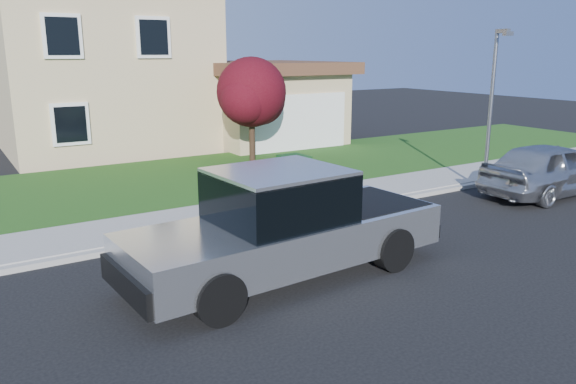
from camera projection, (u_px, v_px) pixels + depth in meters
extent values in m
plane|color=black|center=(328.00, 265.00, 11.10)|extent=(80.00, 80.00, 0.00)
cube|color=gray|center=(292.00, 218.00, 13.99)|extent=(40.00, 0.20, 0.12)
cube|color=gray|center=(270.00, 207.00, 14.89)|extent=(40.00, 2.00, 0.15)
cube|color=#1E4213|center=(201.00, 177.00, 18.59)|extent=(40.00, 7.00, 0.10)
cube|color=tan|center=(98.00, 73.00, 24.29)|extent=(8.00, 9.00, 6.40)
cube|color=tan|center=(263.00, 108.00, 25.56)|extent=(5.50, 6.00, 3.20)
cube|color=white|center=(299.00, 122.00, 23.17)|extent=(4.60, 0.12, 2.30)
cube|color=#4C2D1E|center=(262.00, 67.00, 25.13)|extent=(6.20, 6.80, 0.50)
cube|color=white|center=(62.00, 36.00, 19.07)|extent=(1.30, 0.10, 1.50)
cube|color=white|center=(153.00, 37.00, 20.72)|extent=(1.30, 0.10, 1.50)
cube|color=black|center=(71.00, 124.00, 19.80)|extent=(1.30, 0.10, 1.50)
cylinder|color=black|center=(219.00, 298.00, 8.59)|extent=(0.87, 0.37, 0.85)
cylinder|color=black|center=(166.00, 261.00, 10.14)|extent=(0.87, 0.37, 0.85)
cylinder|color=black|center=(393.00, 249.00, 10.73)|extent=(0.87, 0.37, 0.85)
cylinder|color=black|center=(328.00, 224.00, 12.27)|extent=(0.87, 0.37, 0.85)
cube|color=silver|center=(286.00, 238.00, 10.40)|extent=(6.19, 2.49, 0.77)
cube|color=black|center=(279.00, 197.00, 10.12)|extent=(2.35, 2.11, 0.90)
cube|color=silver|center=(279.00, 172.00, 10.00)|extent=(2.35, 2.11, 0.09)
cube|color=black|center=(367.00, 203.00, 11.46)|extent=(2.02, 1.92, 0.06)
cube|color=black|center=(126.00, 284.00, 8.71)|extent=(0.25, 2.03, 0.43)
cube|color=black|center=(401.00, 220.00, 12.18)|extent=(0.25, 2.03, 0.27)
cube|color=black|center=(207.00, 197.00, 10.57)|extent=(0.14, 0.24, 0.19)
imported|color=tan|center=(263.00, 212.00, 11.65)|extent=(0.72, 0.56, 1.73)
cylinder|color=tan|center=(263.00, 170.00, 11.43)|extent=(0.46, 0.46, 0.05)
cylinder|color=tan|center=(263.00, 167.00, 11.41)|extent=(0.23, 0.23, 0.16)
imported|color=#A3A5AA|center=(551.00, 169.00, 16.25)|extent=(4.66, 1.92, 1.58)
cylinder|color=black|center=(252.00, 139.00, 20.64)|extent=(0.22, 0.22, 1.75)
sphere|color=#450E16|center=(251.00, 92.00, 20.22)|extent=(2.51, 2.51, 2.51)
sphere|color=#450E16|center=(260.00, 100.00, 20.85)|extent=(1.86, 1.86, 1.86)
sphere|color=#450E16|center=(245.00, 99.00, 19.78)|extent=(1.75, 1.75, 1.75)
cube|color=#113E14|center=(294.00, 177.00, 15.79)|extent=(0.65, 0.75, 1.04)
cube|color=#113E14|center=(294.00, 157.00, 15.65)|extent=(0.71, 0.81, 0.08)
cylinder|color=slate|center=(490.00, 116.00, 15.96)|extent=(0.11, 0.11, 4.63)
cube|color=slate|center=(503.00, 31.00, 15.18)|extent=(0.25, 0.52, 0.11)
cube|color=slate|center=(508.00, 34.00, 14.98)|extent=(0.27, 0.22, 0.11)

